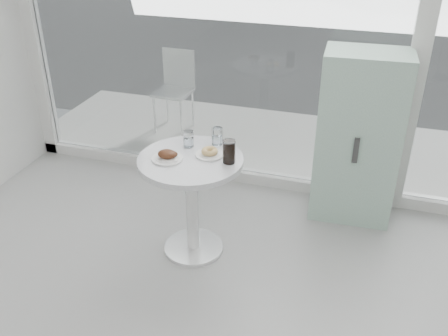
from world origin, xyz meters
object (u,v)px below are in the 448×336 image
(mint_cabinet, at_px, (358,138))
(plate_donut, at_px, (210,153))
(main_table, at_px, (191,186))
(plate_fritter, at_px, (168,156))
(patio_chair, at_px, (176,85))
(water_tumbler_a, at_px, (189,140))
(water_tumbler_b, at_px, (217,137))
(cola_glass, at_px, (229,152))

(mint_cabinet, height_order, plate_donut, mint_cabinet)
(mint_cabinet, bearing_deg, main_table, -143.62)
(main_table, distance_m, plate_fritter, 0.29)
(patio_chair, xyz_separation_m, water_tumbler_a, (0.84, -1.77, 0.29))
(main_table, bearing_deg, water_tumbler_b, 67.02)
(patio_chair, distance_m, plate_donut, 2.13)
(plate_fritter, relative_size, plate_donut, 1.09)
(mint_cabinet, distance_m, plate_donut, 1.23)
(patio_chair, bearing_deg, plate_donut, -58.54)
(main_table, height_order, water_tumbler_a, water_tumbler_a)
(main_table, bearing_deg, plate_fritter, -155.99)
(mint_cabinet, relative_size, plate_fritter, 6.40)
(patio_chair, height_order, plate_fritter, patio_chair)
(mint_cabinet, height_order, water_tumbler_b, mint_cabinet)
(mint_cabinet, xyz_separation_m, cola_glass, (-0.79, -0.84, 0.17))
(water_tumbler_b, distance_m, cola_glass, 0.28)
(water_tumbler_a, distance_m, water_tumbler_b, 0.20)
(water_tumbler_b, bearing_deg, water_tumbler_a, -153.53)
(main_table, bearing_deg, plate_donut, 34.81)
(plate_donut, xyz_separation_m, water_tumbler_a, (-0.18, 0.09, 0.03))
(water_tumbler_b, bearing_deg, plate_fritter, -127.92)
(plate_fritter, distance_m, water_tumbler_b, 0.40)
(water_tumbler_a, bearing_deg, mint_cabinet, 31.59)
(plate_fritter, bearing_deg, mint_cabinet, 37.62)
(water_tumbler_b, xyz_separation_m, cola_glass, (0.16, -0.23, 0.02))
(mint_cabinet, height_order, patio_chair, mint_cabinet)
(mint_cabinet, height_order, plate_fritter, mint_cabinet)
(main_table, height_order, mint_cabinet, mint_cabinet)
(plate_donut, bearing_deg, plate_fritter, -150.90)
(water_tumbler_b, bearing_deg, plate_donut, -88.98)
(main_table, xyz_separation_m, mint_cabinet, (1.05, 0.86, 0.13))
(plate_donut, relative_size, water_tumbler_b, 1.57)
(main_table, bearing_deg, cola_glass, 4.45)
(patio_chair, distance_m, cola_glass, 2.27)
(cola_glass, bearing_deg, mint_cabinet, 46.69)
(water_tumbler_a, bearing_deg, water_tumbler_b, 26.47)
(patio_chair, relative_size, plate_fritter, 4.00)
(mint_cabinet, xyz_separation_m, water_tumbler_b, (-0.95, -0.60, 0.15))
(water_tumbler_b, bearing_deg, patio_chair, 121.22)
(plate_donut, bearing_deg, mint_cabinet, 39.60)
(main_table, xyz_separation_m, plate_donut, (0.11, 0.08, 0.24))
(main_table, relative_size, cola_glass, 4.79)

